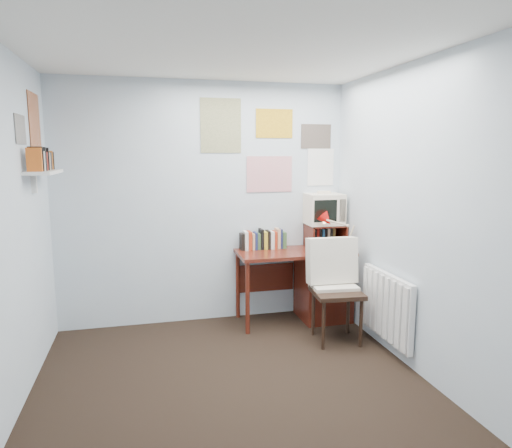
% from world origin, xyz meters
% --- Properties ---
extents(ground, '(3.50, 3.50, 0.00)m').
position_xyz_m(ground, '(0.00, 0.00, 0.00)').
color(ground, black).
rests_on(ground, ground).
extents(back_wall, '(3.00, 0.02, 2.50)m').
position_xyz_m(back_wall, '(0.00, 1.75, 1.25)').
color(back_wall, silver).
rests_on(back_wall, ground).
extents(right_wall, '(0.02, 3.50, 2.50)m').
position_xyz_m(right_wall, '(1.50, 0.00, 1.25)').
color(right_wall, silver).
rests_on(right_wall, ground).
extents(ceiling, '(3.00, 3.50, 0.02)m').
position_xyz_m(ceiling, '(0.00, 0.00, 2.50)').
color(ceiling, white).
rests_on(ceiling, back_wall).
extents(desk, '(1.20, 0.55, 0.76)m').
position_xyz_m(desk, '(1.17, 1.48, 0.41)').
color(desk, '#5B1F14').
rests_on(desk, ground).
extents(desk_chair, '(0.52, 0.50, 0.94)m').
position_xyz_m(desk_chair, '(1.12, 0.87, 0.47)').
color(desk_chair, black).
rests_on(desk_chair, ground).
extents(desk_lamp, '(0.31, 0.29, 0.36)m').
position_xyz_m(desk_lamp, '(1.44, 1.26, 0.94)').
color(desk_lamp, red).
rests_on(desk_lamp, desk).
extents(tv_riser, '(0.40, 0.30, 0.25)m').
position_xyz_m(tv_riser, '(1.29, 1.59, 0.89)').
color(tv_riser, '#5B1F14').
rests_on(tv_riser, desk).
extents(crt_tv, '(0.39, 0.36, 0.36)m').
position_xyz_m(crt_tv, '(1.27, 1.61, 1.19)').
color(crt_tv, '#ECDFC6').
rests_on(crt_tv, tv_riser).
extents(book_row, '(0.60, 0.14, 0.22)m').
position_xyz_m(book_row, '(0.66, 1.66, 0.87)').
color(book_row, '#5B1F14').
rests_on(book_row, desk).
extents(radiator, '(0.09, 0.80, 0.60)m').
position_xyz_m(radiator, '(1.46, 0.55, 0.42)').
color(radiator, white).
rests_on(radiator, right_wall).
extents(wall_shelf, '(0.20, 0.62, 0.24)m').
position_xyz_m(wall_shelf, '(-1.40, 1.10, 1.62)').
color(wall_shelf, white).
rests_on(wall_shelf, left_wall).
extents(posters_back, '(1.20, 0.01, 0.90)m').
position_xyz_m(posters_back, '(0.70, 1.74, 1.85)').
color(posters_back, white).
rests_on(posters_back, back_wall).
extents(posters_left, '(0.01, 0.70, 0.60)m').
position_xyz_m(posters_left, '(-1.49, 1.10, 2.00)').
color(posters_left, white).
rests_on(posters_left, left_wall).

